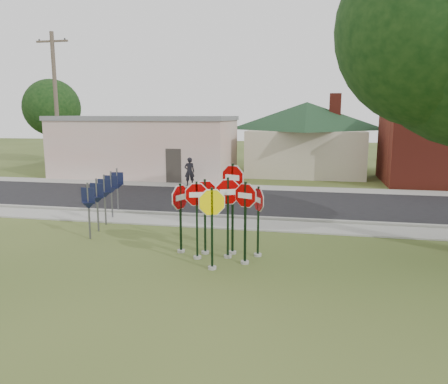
% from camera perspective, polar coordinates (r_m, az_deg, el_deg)
% --- Properties ---
extents(ground, '(120.00, 120.00, 0.00)m').
position_cam_1_polar(ground, '(12.13, -1.43, -10.71)').
color(ground, '#36491B').
rests_on(ground, ground).
extents(sidewalk_near, '(60.00, 1.60, 0.06)m').
position_cam_1_polar(sidewalk_near, '(17.28, 2.68, -4.24)').
color(sidewalk_near, gray).
rests_on(sidewalk_near, ground).
extents(road, '(60.00, 7.00, 0.04)m').
position_cam_1_polar(road, '(21.63, 4.53, -1.36)').
color(road, black).
rests_on(road, ground).
extents(sidewalk_far, '(60.00, 1.60, 0.06)m').
position_cam_1_polar(sidewalk_far, '(25.83, 5.71, 0.52)').
color(sidewalk_far, gray).
rests_on(sidewalk_far, ground).
extents(curb, '(60.00, 0.20, 0.14)m').
position_cam_1_polar(curb, '(18.23, 3.17, -3.36)').
color(curb, gray).
rests_on(curb, ground).
extents(stop_sign_center, '(1.00, 0.45, 2.58)m').
position_cam_1_polar(stop_sign_center, '(13.04, 0.50, -1.86)').
color(stop_sign_center, gray).
rests_on(stop_sign_center, ground).
extents(stop_sign_yellow, '(0.97, 0.42, 2.44)m').
position_cam_1_polar(stop_sign_yellow, '(12.10, -1.59, -3.38)').
color(stop_sign_yellow, gray).
rests_on(stop_sign_yellow, ground).
extents(stop_sign_left, '(0.92, 0.31, 2.46)m').
position_cam_1_polar(stop_sign_left, '(13.01, -3.57, -2.44)').
color(stop_sign_left, gray).
rests_on(stop_sign_left, ground).
extents(stop_sign_right, '(0.91, 0.38, 2.52)m').
position_cam_1_polar(stop_sign_right, '(12.54, 2.80, -2.68)').
color(stop_sign_right, gray).
rests_on(stop_sign_right, ground).
extents(stop_sign_back_right, '(0.99, 0.39, 2.95)m').
position_cam_1_polar(stop_sign_back_right, '(13.38, 1.14, -0.44)').
color(stop_sign_back_right, gray).
rests_on(stop_sign_back_right, ground).
extents(stop_sign_back_left, '(0.97, 0.62, 2.48)m').
position_cam_1_polar(stop_sign_back_left, '(13.46, -2.51, -1.79)').
color(stop_sign_back_left, gray).
rests_on(stop_sign_back_left, ground).
extents(stop_sign_far_right, '(0.51, 0.88, 2.28)m').
position_cam_1_polar(stop_sign_far_right, '(13.28, 4.50, -2.72)').
color(stop_sign_far_right, gray).
rests_on(stop_sign_far_right, ground).
extents(stop_sign_far_left, '(0.39, 1.02, 2.32)m').
position_cam_1_polar(stop_sign_far_left, '(13.67, -5.72, -2.18)').
color(stop_sign_far_left, gray).
rests_on(stop_sign_far_left, ground).
extents(route_sign_row, '(1.43, 4.63, 2.00)m').
position_cam_1_polar(route_sign_row, '(17.74, -15.32, -0.28)').
color(route_sign_row, '#59595E').
rests_on(route_sign_row, ground).
extents(building_stucco, '(12.20, 6.20, 4.20)m').
position_cam_1_polar(building_stucco, '(31.33, -10.18, 6.00)').
color(building_stucco, beige).
rests_on(building_stucco, ground).
extents(building_house, '(11.60, 11.60, 6.20)m').
position_cam_1_polar(building_house, '(33.05, 10.72, 8.79)').
color(building_house, '#BDB096').
rests_on(building_house, ground).
extents(utility_pole_near, '(2.20, 0.26, 9.50)m').
position_cam_1_polar(utility_pole_near, '(31.04, -21.07, 10.66)').
color(utility_pole_near, brown).
rests_on(utility_pole_near, ground).
extents(bg_tree_left, '(4.90, 4.90, 7.35)m').
position_cam_1_polar(bg_tree_left, '(41.68, -21.57, 10.20)').
color(bg_tree_left, '#2F2215').
rests_on(bg_tree_left, ground).
extents(pedestrian, '(0.74, 0.62, 1.72)m').
position_cam_1_polar(pedestrian, '(26.35, -4.53, 2.68)').
color(pedestrian, black).
rests_on(pedestrian, sidewalk_far).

